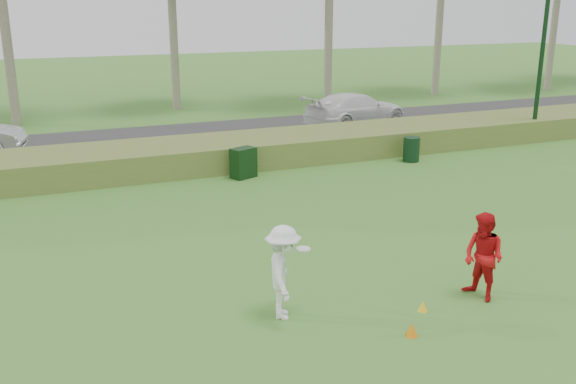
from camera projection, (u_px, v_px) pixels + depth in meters
name	position (u px, v px, depth m)	size (l,w,h in m)	color
ground	(369.00, 315.00, 12.07)	(120.00, 120.00, 0.00)	#377426
reed_strip	(201.00, 154.00, 22.56)	(80.00, 3.00, 0.90)	#566E2C
park_road	(171.00, 139.00, 27.10)	(80.00, 6.00, 0.06)	#2D2D2D
lamp_post	(548.00, 1.00, 25.29)	(0.70, 0.70, 8.18)	black
player_white	(283.00, 272.00, 11.75)	(1.05, 1.32, 1.79)	white
player_red	(484.00, 257.00, 12.49)	(0.86, 0.67, 1.76)	red
cone_orange	(412.00, 329.00, 11.28)	(0.23, 0.23, 0.25)	orange
cone_yellow	(423.00, 306.00, 12.19)	(0.19, 0.19, 0.21)	yellow
utility_cabinet	(243.00, 163.00, 21.17)	(0.80, 0.50, 1.00)	black
trash_bin	(411.00, 149.00, 23.32)	(0.60, 0.60, 0.90)	black
car_right	(356.00, 109.00, 29.56)	(2.10, 5.16, 1.50)	white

